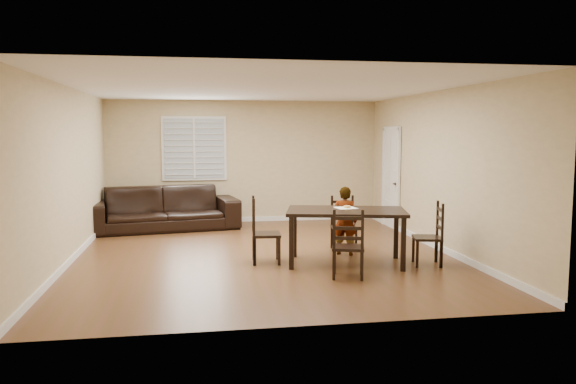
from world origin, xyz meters
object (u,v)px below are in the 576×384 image
(chair_near, at_px, (343,225))
(child, at_px, (345,221))
(dining_table, at_px, (346,215))
(chair_far, at_px, (348,248))
(sofa, at_px, (164,208))
(donut, at_px, (347,206))
(chair_left, at_px, (258,233))
(chair_right, at_px, (435,237))

(chair_near, height_order, child, child)
(dining_table, height_order, chair_far, chair_far)
(dining_table, relative_size, chair_near, 2.12)
(chair_near, height_order, sofa, chair_near)
(dining_table, height_order, chair_near, chair_near)
(donut, bearing_deg, chair_far, -104.54)
(dining_table, xyz_separation_m, chair_left, (-1.31, 0.29, -0.28))
(chair_near, bearing_deg, chair_left, -147.97)
(chair_near, xyz_separation_m, child, (-0.09, -0.46, 0.15))
(donut, bearing_deg, sofa, 131.32)
(chair_near, distance_m, chair_far, 2.03)
(sofa, bearing_deg, chair_left, -73.75)
(child, bearing_deg, chair_right, 168.75)
(dining_table, bearing_deg, child, 90.00)
(chair_left, xyz_separation_m, sofa, (-1.60, 3.28, -0.02))
(chair_near, relative_size, chair_left, 0.90)
(chair_right, xyz_separation_m, child, (-1.15, 0.93, 0.13))
(chair_left, distance_m, child, 1.50)
(chair_far, bearing_deg, dining_table, -87.73)
(chair_right, relative_size, donut, 8.70)
(chair_far, height_order, chair_left, chair_left)
(dining_table, relative_size, chair_left, 1.92)
(dining_table, height_order, sofa, sofa)
(dining_table, bearing_deg, chair_right, 0.00)
(chair_left, bearing_deg, chair_far, -132.92)
(chair_near, height_order, chair_right, chair_right)
(donut, height_order, sofa, sofa)
(chair_left, xyz_separation_m, donut, (1.38, -0.10, 0.39))
(chair_near, xyz_separation_m, sofa, (-3.14, 2.49, 0.02))
(chair_near, bearing_deg, chair_right, -47.68)
(child, relative_size, sofa, 0.37)
(dining_table, height_order, chair_right, chair_right)
(dining_table, xyz_separation_m, child, (0.15, 0.63, -0.18))
(dining_table, bearing_deg, chair_left, -179.20)
(dining_table, bearing_deg, chair_near, 90.84)
(chair_far, distance_m, chair_left, 1.61)
(chair_right, distance_m, sofa, 5.72)
(chair_far, relative_size, donut, 8.77)
(child, bearing_deg, sofa, -16.39)
(chair_left, bearing_deg, chair_right, -98.33)
(dining_table, distance_m, donut, 0.23)
(chair_far, distance_m, donut, 1.20)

